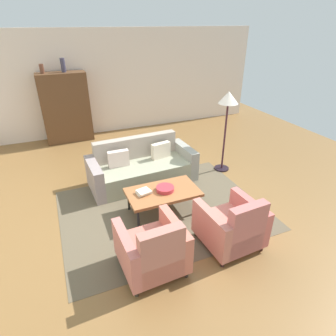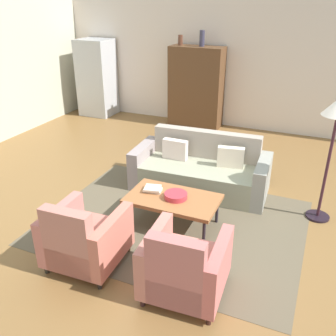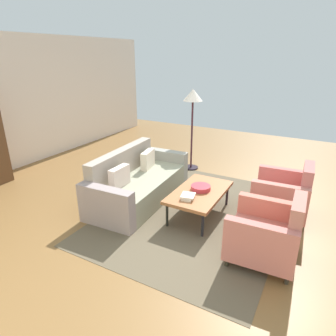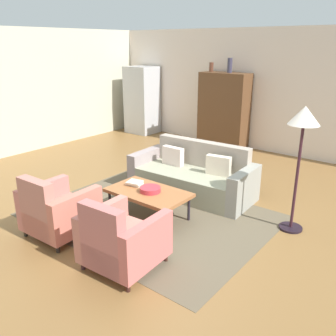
{
  "view_description": "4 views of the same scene",
  "coord_description": "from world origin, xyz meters",
  "px_view_note": "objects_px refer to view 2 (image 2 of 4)",
  "views": [
    {
      "loc": [
        -1.51,
        -3.81,
        2.96
      ],
      "look_at": [
        0.19,
        0.25,
        0.64
      ],
      "focal_mm": 30.09,
      "sensor_mm": 36.0,
      "label": 1
    },
    {
      "loc": [
        1.57,
        -4.02,
        2.85
      ],
      "look_at": [
        -0.28,
        0.29,
        0.63
      ],
      "focal_mm": 39.75,
      "sensor_mm": 36.0,
      "label": 2
    },
    {
      "loc": [
        -3.89,
        -1.65,
        2.39
      ],
      "look_at": [
        -0.24,
        0.35,
        0.78
      ],
      "focal_mm": 31.65,
      "sensor_mm": 36.0,
      "label": 3
    },
    {
      "loc": [
        3.19,
        -3.71,
        2.46
      ],
      "look_at": [
        0.09,
        0.2,
        0.72
      ],
      "focal_mm": 38.51,
      "sensor_mm": 36.0,
      "label": 4
    }
  ],
  "objects_px": {
    "armchair_left": "(84,240)",
    "vase_tall": "(180,40)",
    "book_stack": "(153,189)",
    "cabinet": "(196,87)",
    "couch": "(201,170)",
    "refrigerator": "(97,78)",
    "coffee_table": "(173,200)",
    "fruit_bowl": "(176,196)",
    "armchair_right": "(184,269)",
    "vase_round": "(202,38)"
  },
  "relations": [
    {
      "from": "couch",
      "to": "armchair_left",
      "type": "relative_size",
      "value": 2.43
    },
    {
      "from": "fruit_bowl",
      "to": "book_stack",
      "type": "relative_size",
      "value": 1.16
    },
    {
      "from": "coffee_table",
      "to": "cabinet",
      "type": "xyz_separation_m",
      "value": [
        -1.13,
        4.07,
        0.52
      ]
    },
    {
      "from": "fruit_bowl",
      "to": "cabinet",
      "type": "xyz_separation_m",
      "value": [
        -1.17,
        4.07,
        0.45
      ]
    },
    {
      "from": "book_stack",
      "to": "armchair_left",
      "type": "bearing_deg",
      "value": -102.92
    },
    {
      "from": "book_stack",
      "to": "vase_tall",
      "type": "bearing_deg",
      "value": 106.75
    },
    {
      "from": "couch",
      "to": "coffee_table",
      "type": "xyz_separation_m",
      "value": [
        0.0,
        -1.19,
        0.09
      ]
    },
    {
      "from": "vase_tall",
      "to": "couch",
      "type": "bearing_deg",
      "value": -62.12
    },
    {
      "from": "vase_round",
      "to": "vase_tall",
      "type": "bearing_deg",
      "value": 180.0
    },
    {
      "from": "refrigerator",
      "to": "armchair_left",
      "type": "bearing_deg",
      "value": -58.69
    },
    {
      "from": "cabinet",
      "to": "vase_tall",
      "type": "distance_m",
      "value": 1.09
    },
    {
      "from": "book_stack",
      "to": "cabinet",
      "type": "bearing_deg",
      "value": 101.37
    },
    {
      "from": "coffee_table",
      "to": "vase_round",
      "type": "relative_size",
      "value": 3.6
    },
    {
      "from": "cabinet",
      "to": "vase_tall",
      "type": "bearing_deg",
      "value": -179.32
    },
    {
      "from": "book_stack",
      "to": "vase_round",
      "type": "distance_m",
      "value": 4.35
    },
    {
      "from": "coffee_table",
      "to": "armchair_right",
      "type": "height_order",
      "value": "armchair_right"
    },
    {
      "from": "couch",
      "to": "armchair_right",
      "type": "relative_size",
      "value": 2.43
    },
    {
      "from": "coffee_table",
      "to": "fruit_bowl",
      "type": "bearing_deg",
      "value": 0.0
    },
    {
      "from": "fruit_bowl",
      "to": "book_stack",
      "type": "bearing_deg",
      "value": 172.25
    },
    {
      "from": "cabinet",
      "to": "vase_tall",
      "type": "xyz_separation_m",
      "value": [
        -0.4,
        -0.0,
        1.01
      ]
    },
    {
      "from": "armchair_right",
      "to": "vase_tall",
      "type": "bearing_deg",
      "value": 108.78
    },
    {
      "from": "coffee_table",
      "to": "book_stack",
      "type": "height_order",
      "value": "book_stack"
    },
    {
      "from": "book_stack",
      "to": "refrigerator",
      "type": "height_order",
      "value": "refrigerator"
    },
    {
      "from": "couch",
      "to": "refrigerator",
      "type": "height_order",
      "value": "refrigerator"
    },
    {
      "from": "armchair_left",
      "to": "vase_tall",
      "type": "bearing_deg",
      "value": 97.66
    },
    {
      "from": "armchair_right",
      "to": "refrigerator",
      "type": "relative_size",
      "value": 0.48
    },
    {
      "from": "coffee_table",
      "to": "vase_round",
      "type": "distance_m",
      "value": 4.48
    },
    {
      "from": "armchair_right",
      "to": "book_stack",
      "type": "bearing_deg",
      "value": 123.82
    },
    {
      "from": "vase_tall",
      "to": "refrigerator",
      "type": "relative_size",
      "value": 0.12
    },
    {
      "from": "cabinet",
      "to": "armchair_left",
      "type": "bearing_deg",
      "value": -84.22
    },
    {
      "from": "couch",
      "to": "refrigerator",
      "type": "bearing_deg",
      "value": -39.66
    },
    {
      "from": "armchair_right",
      "to": "vase_round",
      "type": "xyz_separation_m",
      "value": [
        -1.63,
        5.23,
        1.62
      ]
    },
    {
      "from": "armchair_right",
      "to": "refrigerator",
      "type": "distance_m",
      "value": 6.73
    },
    {
      "from": "coffee_table",
      "to": "vase_round",
      "type": "xyz_separation_m",
      "value": [
        -1.03,
        4.06,
        1.58
      ]
    },
    {
      "from": "coffee_table",
      "to": "armchair_left",
      "type": "xyz_separation_m",
      "value": [
        -0.6,
        -1.17,
        -0.04
      ]
    },
    {
      "from": "couch",
      "to": "vase_round",
      "type": "distance_m",
      "value": 3.48
    },
    {
      "from": "book_stack",
      "to": "cabinet",
      "type": "xyz_separation_m",
      "value": [
        -0.81,
        4.02,
        0.45
      ]
    },
    {
      "from": "vase_round",
      "to": "refrigerator",
      "type": "height_order",
      "value": "vase_round"
    },
    {
      "from": "cabinet",
      "to": "vase_tall",
      "type": "relative_size",
      "value": 8.18
    },
    {
      "from": "coffee_table",
      "to": "vase_round",
      "type": "bearing_deg",
      "value": 104.18
    },
    {
      "from": "cabinet",
      "to": "refrigerator",
      "type": "relative_size",
      "value": 0.97
    },
    {
      "from": "vase_tall",
      "to": "refrigerator",
      "type": "bearing_deg",
      "value": -177.39
    },
    {
      "from": "refrigerator",
      "to": "book_stack",
      "type": "bearing_deg",
      "value": -49.03
    },
    {
      "from": "fruit_bowl",
      "to": "couch",
      "type": "bearing_deg",
      "value": 92.13
    },
    {
      "from": "refrigerator",
      "to": "vase_tall",
      "type": "bearing_deg",
      "value": 2.61
    },
    {
      "from": "armchair_left",
      "to": "armchair_right",
      "type": "bearing_deg",
      "value": -2.42
    },
    {
      "from": "vase_round",
      "to": "book_stack",
      "type": "bearing_deg",
      "value": -80.0
    },
    {
      "from": "fruit_bowl",
      "to": "refrigerator",
      "type": "relative_size",
      "value": 0.16
    },
    {
      "from": "couch",
      "to": "fruit_bowl",
      "type": "height_order",
      "value": "couch"
    },
    {
      "from": "armchair_right",
      "to": "cabinet",
      "type": "bearing_deg",
      "value": 104.91
    }
  ]
}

